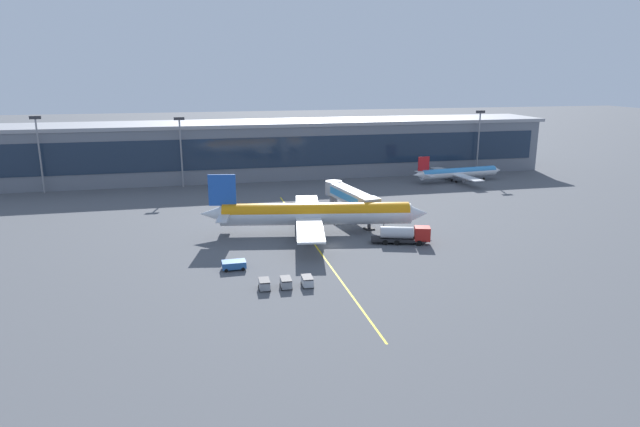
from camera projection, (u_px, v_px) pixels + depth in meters
name	position (u px, v px, depth m)	size (l,w,h in m)	color
ground_plane	(330.00, 246.00, 101.56)	(700.00, 700.00, 0.00)	#515459
apron_lead_in_line	(314.00, 244.00, 102.90)	(0.30, 80.00, 0.01)	yellow
terminal_building	(256.00, 149.00, 167.21)	(180.84, 21.01, 16.46)	slate
main_airliner	(315.00, 214.00, 108.67)	(44.67, 35.61, 11.93)	silver
jet_bridge	(349.00, 196.00, 119.72)	(6.80, 21.80, 6.65)	#B2B7BC
fuel_tanker	(405.00, 234.00, 102.69)	(11.05, 5.60, 3.25)	#232326
pushback_tug	(234.00, 264.00, 89.55)	(3.85, 2.40, 1.40)	#285B9E
baggage_cart_0	(264.00, 284.00, 81.42)	(1.70, 2.70, 1.48)	gray
baggage_cart_1	(286.00, 283.00, 82.02)	(1.70, 2.70, 1.48)	gray
baggage_cart_2	(307.00, 281.00, 82.62)	(1.70, 2.70, 1.48)	#B2B7BC
commuter_jet_far	(458.00, 173.00, 159.62)	(29.23, 23.22, 7.88)	white
apron_light_mast_0	(181.00, 146.00, 150.42)	(2.80, 0.50, 19.06)	gray
apron_light_mast_1	(479.00, 136.00, 169.63)	(2.80, 0.50, 19.45)	gray
apron_light_mast_2	(39.00, 148.00, 142.59)	(2.80, 0.50, 19.99)	gray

